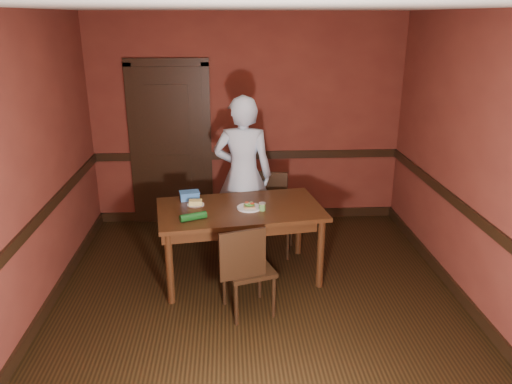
{
  "coord_description": "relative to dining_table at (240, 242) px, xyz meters",
  "views": [
    {
      "loc": [
        -0.26,
        -4.13,
        2.64
      ],
      "look_at": [
        0.0,
        0.35,
        1.05
      ],
      "focal_mm": 35.0,
      "sensor_mm": 36.0,
      "label": 1
    }
  ],
  "objects": [
    {
      "name": "dado_left",
      "position": [
        -1.84,
        -0.64,
        0.51
      ],
      "size": [
        0.03,
        4.5,
        0.1
      ],
      "primitive_type": "cube",
      "color": "black",
      "rests_on": "ground"
    },
    {
      "name": "chair_near",
      "position": [
        0.05,
        -0.68,
        0.06
      ],
      "size": [
        0.53,
        0.53,
        0.9
      ],
      "primitive_type": null,
      "rotation": [
        0.0,
        0.0,
        3.44
      ],
      "color": "black",
      "rests_on": "floor"
    },
    {
      "name": "wall_right",
      "position": [
        2.15,
        -0.64,
        0.96
      ],
      "size": [
        0.02,
        4.5,
        2.7
      ],
      "primitive_type": "cube",
      "color": "#5E251C",
      "rests_on": "ground"
    },
    {
      "name": "dado_right",
      "position": [
        2.13,
        -0.64,
        0.51
      ],
      "size": [
        0.03,
        4.5,
        0.1
      ],
      "primitive_type": "cube",
      "color": "black",
      "rests_on": "ground"
    },
    {
      "name": "door",
      "position": [
        -0.85,
        1.58,
        0.7
      ],
      "size": [
        1.05,
        0.07,
        2.2
      ],
      "color": "black",
      "rests_on": "ground"
    },
    {
      "name": "dado_back",
      "position": [
        0.15,
        1.6,
        0.51
      ],
      "size": [
        4.0,
        0.03,
        0.1
      ],
      "primitive_type": "cube",
      "color": "black",
      "rests_on": "ground"
    },
    {
      "name": "sauce_jar",
      "position": [
        0.22,
        -0.09,
        0.43
      ],
      "size": [
        0.07,
        0.07,
        0.08
      ],
      "rotation": [
        0.0,
        0.0,
        -0.3
      ],
      "color": "#559045",
      "rests_on": "dining_table"
    },
    {
      "name": "baseboard_right",
      "position": [
        2.13,
        -0.64,
        -0.33
      ],
      "size": [
        0.03,
        4.5,
        0.12
      ],
      "primitive_type": "cube",
      "color": "black",
      "rests_on": "ground"
    },
    {
      "name": "baseboard_back",
      "position": [
        0.15,
        1.6,
        -0.33
      ],
      "size": [
        4.0,
        0.03,
        0.12
      ],
      "primitive_type": "cube",
      "color": "black",
      "rests_on": "ground"
    },
    {
      "name": "cheese_saucer",
      "position": [
        -0.46,
        0.1,
        0.41
      ],
      "size": [
        0.18,
        0.18,
        0.06
      ],
      "rotation": [
        0.0,
        0.0,
        0.01
      ],
      "color": "silver",
      "rests_on": "dining_table"
    },
    {
      "name": "wrapped_veg",
      "position": [
        -0.46,
        -0.31,
        0.43
      ],
      "size": [
        0.27,
        0.17,
        0.07
      ],
      "primitive_type": "cylinder",
      "rotation": [
        0.0,
        1.57,
        0.41
      ],
      "color": "#0F4014",
      "rests_on": "dining_table"
    },
    {
      "name": "dining_table",
      "position": [
        0.0,
        0.0,
        0.0
      ],
      "size": [
        1.79,
        1.17,
        0.78
      ],
      "primitive_type": "cube",
      "rotation": [
        0.0,
        0.0,
        0.15
      ],
      "color": "#341C0D",
      "rests_on": "floor"
    },
    {
      "name": "floor",
      "position": [
        0.15,
        -0.64,
        -0.39
      ],
      "size": [
        4.0,
        4.5,
        0.01
      ],
      "primitive_type": "cube",
      "color": "black",
      "rests_on": "ground"
    },
    {
      "name": "chair_far",
      "position": [
        0.41,
        0.57,
        0.07
      ],
      "size": [
        0.52,
        0.52,
        0.92
      ],
      "primitive_type": null,
      "rotation": [
        0.0,
        0.0,
        -0.23
      ],
      "color": "black",
      "rests_on": "floor"
    },
    {
      "name": "food_tub",
      "position": [
        -0.53,
        0.27,
        0.44
      ],
      "size": [
        0.23,
        0.18,
        0.09
      ],
      "rotation": [
        0.0,
        0.0,
        0.19
      ],
      "color": "#3B7ACE",
      "rests_on": "dining_table"
    },
    {
      "name": "ceiling",
      "position": [
        0.15,
        -0.64,
        2.31
      ],
      "size": [
        4.0,
        4.5,
        0.01
      ],
      "primitive_type": "cube",
      "color": "beige",
      "rests_on": "ground"
    },
    {
      "name": "wall_left",
      "position": [
        -1.85,
        -0.64,
        0.96
      ],
      "size": [
        0.02,
        4.5,
        2.7
      ],
      "primitive_type": "cube",
      "color": "#5E251C",
      "rests_on": "ground"
    },
    {
      "name": "baseboard_left",
      "position": [
        -1.84,
        -0.64,
        -0.33
      ],
      "size": [
        0.03,
        4.5,
        0.12
      ],
      "primitive_type": "cube",
      "color": "black",
      "rests_on": "ground"
    },
    {
      "name": "wall_front",
      "position": [
        0.15,
        -2.89,
        0.96
      ],
      "size": [
        4.0,
        0.02,
        2.7
      ],
      "primitive_type": "cube",
      "color": "#5E251C",
      "rests_on": "ground"
    },
    {
      "name": "person",
      "position": [
        0.05,
        0.67,
        0.53
      ],
      "size": [
        0.71,
        0.51,
        1.83
      ],
      "primitive_type": "imported",
      "rotation": [
        0.0,
        0.0,
        3.04
      ],
      "color": "silver",
      "rests_on": "floor"
    },
    {
      "name": "sandwich_plate",
      "position": [
        0.09,
        -0.03,
        0.41
      ],
      "size": [
        0.25,
        0.25,
        0.06
      ],
      "rotation": [
        0.0,
        0.0,
        0.09
      ],
      "color": "silver",
      "rests_on": "dining_table"
    },
    {
      "name": "wall_back",
      "position": [
        0.15,
        1.61,
        0.96
      ],
      "size": [
        4.0,
        0.02,
        2.7
      ],
      "primitive_type": "cube",
      "color": "#5E251C",
      "rests_on": "ground"
    }
  ]
}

